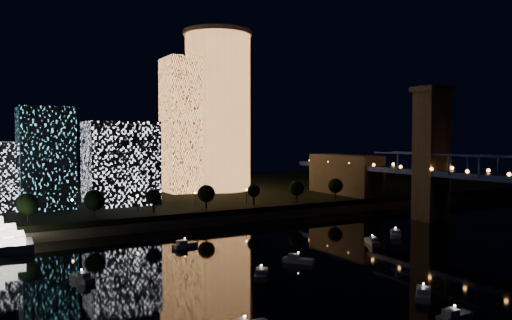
{
  "coord_description": "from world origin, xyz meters",
  "views": [
    {
      "loc": [
        -83.44,
        -80.27,
        31.27
      ],
      "look_at": [
        -7.5,
        55.0,
        24.13
      ],
      "focal_mm": 35.0,
      "sensor_mm": 36.0,
      "label": 1
    }
  ],
  "objects": [
    {
      "name": "tower_rectangular",
      "position": [
        4.37,
        145.28,
        36.87
      ],
      "size": [
        20.03,
        20.03,
        63.73
      ],
      "primitive_type": "cube",
      "color": "#EC924B",
      "rests_on": "far_bank"
    },
    {
      "name": "motorboats",
      "position": [
        -14.56,
        8.0,
        0.81
      ],
      "size": [
        111.71,
        87.32,
        2.78
      ],
      "color": "silver",
      "rests_on": "ground"
    },
    {
      "name": "seawall",
      "position": [
        0.0,
        82.0,
        1.5
      ],
      "size": [
        420.0,
        6.0,
        3.0
      ],
      "primitive_type": "cube",
      "color": "#6B5E4C",
      "rests_on": "ground"
    },
    {
      "name": "midrise_blocks",
      "position": [
        -63.17,
        119.81,
        20.43
      ],
      "size": [
        90.79,
        28.87,
        37.19
      ],
      "color": "white",
      "rests_on": "far_bank"
    },
    {
      "name": "ground",
      "position": [
        0.0,
        0.0,
        0.0
      ],
      "size": [
        520.0,
        520.0,
        0.0
      ],
      "primitive_type": "plane",
      "color": "black",
      "rests_on": "ground"
    },
    {
      "name": "esplanade_trees",
      "position": [
        -31.52,
        88.0,
        10.47
      ],
      "size": [
        165.7,
        6.89,
        8.95
      ],
      "color": "black",
      "rests_on": "far_bank"
    },
    {
      "name": "street_lamps",
      "position": [
        -34.0,
        94.0,
        9.02
      ],
      "size": [
        132.7,
        0.7,
        5.65
      ],
      "color": "black",
      "rests_on": "far_bank"
    },
    {
      "name": "far_bank",
      "position": [
        0.0,
        160.0,
        2.5
      ],
      "size": [
        420.0,
        160.0,
        5.0
      ],
      "primitive_type": "cube",
      "color": "black",
      "rests_on": "ground"
    },
    {
      "name": "tower_cylindrical",
      "position": [
        21.38,
        144.89,
        44.22
      ],
      "size": [
        34.0,
        34.0,
        78.19
      ],
      "color": "#EC924B",
      "rests_on": "far_bank"
    }
  ]
}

